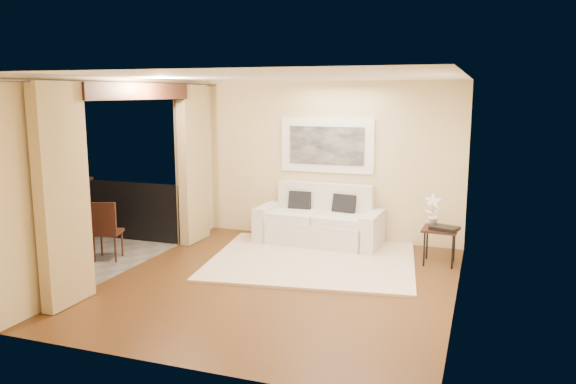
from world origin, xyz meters
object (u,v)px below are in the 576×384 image
at_px(ice_bucket, 38,209).
at_px(balcony_chair_far, 105,227).
at_px(sofa, 320,223).
at_px(bistro_table, 42,224).
at_px(balcony_chair_near, 9,239).
at_px(side_table, 440,232).
at_px(orchid, 433,210).

bearing_deg(ice_bucket, balcony_chair_far, 29.52).
distance_m(sofa, ice_bucket, 4.36).
bearing_deg(balcony_chair_far, ice_bucket, 11.14).
xyz_separation_m(bistro_table, balcony_chair_near, (-0.24, -0.38, -0.14)).
relative_size(sofa, ice_bucket, 10.46).
bearing_deg(sofa, ice_bucket, -142.32).
relative_size(side_table, balcony_chair_near, 0.62).
height_order(bistro_table, balcony_chair_far, balcony_chair_far).
height_order(orchid, bistro_table, orchid).
bearing_deg(orchid, balcony_chair_near, -153.92).
bearing_deg(orchid, side_table, -52.84).
xyz_separation_m(bistro_table, ice_bucket, (-0.18, 0.13, 0.18)).
distance_m(side_table, balcony_chair_far, 4.97).
height_order(side_table, orchid, orchid).
bearing_deg(sofa, side_table, -11.69).
relative_size(side_table, ice_bucket, 2.71).
bearing_deg(balcony_chair_far, orchid, -178.12).
distance_m(orchid, balcony_chair_far, 4.91).
height_order(orchid, ice_bucket, orchid).
relative_size(balcony_chair_far, balcony_chair_near, 1.04).
bearing_deg(bistro_table, orchid, 23.66).
bearing_deg(bistro_table, side_table, 21.58).
height_order(sofa, bistro_table, sofa).
distance_m(orchid, balcony_chair_near, 6.08).
xyz_separation_m(sofa, side_table, (1.98, -0.51, 0.13)).
distance_m(orchid, ice_bucket, 5.81).
bearing_deg(sofa, orchid, -7.61).
distance_m(sofa, balcony_chair_near, 4.69).
relative_size(orchid, bistro_table, 0.65).
xyz_separation_m(balcony_chair_near, ice_bucket, (0.05, 0.52, 0.33)).
bearing_deg(balcony_chair_far, balcony_chair_near, 30.33).
relative_size(sofa, bistro_table, 2.87).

